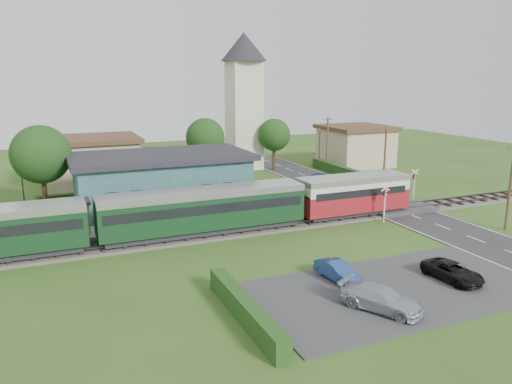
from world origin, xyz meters
name	(u,v)px	position (x,y,z in m)	size (l,w,h in m)	color
ground	(316,230)	(0.00, 0.00, 0.00)	(120.00, 120.00, 0.00)	#2D4C19
railway_track	(304,222)	(0.00, 2.00, 0.11)	(76.00, 3.20, 0.49)	#4C443D
road	(414,216)	(10.00, 0.00, 0.03)	(6.00, 70.00, 0.05)	#28282B
car_park	(396,289)	(-1.50, -12.00, 0.04)	(17.00, 9.00, 0.08)	#333335
crossing_deck	(399,209)	(10.00, 2.00, 0.23)	(6.20, 3.40, 0.45)	#333335
platform	(179,224)	(-10.00, 5.20, 0.23)	(30.00, 3.00, 0.45)	gray
equipment_hut	(75,217)	(-18.00, 5.20, 1.75)	(2.30, 2.30, 2.55)	beige
station_building	(162,182)	(-10.00, 10.99, 2.69)	(16.00, 9.00, 5.30)	#377A76
train	(163,214)	(-11.98, 2.00, 2.18)	(43.20, 2.90, 3.40)	#232328
church_tower	(244,91)	(5.00, 28.00, 10.23)	(6.00, 6.00, 17.60)	beige
house_west	(90,161)	(-15.00, 25.00, 2.79)	(10.80, 8.80, 5.50)	tan
house_east	(356,145)	(20.00, 24.00, 2.80)	(8.80, 8.80, 5.50)	tan
hedge_carpark	(245,310)	(-11.00, -12.00, 0.60)	(0.80, 9.00, 1.20)	#193814
hedge_roadside	(352,174)	(14.20, 16.00, 0.60)	(0.80, 18.00, 1.20)	#193814
hedge_station	(153,193)	(-10.00, 15.50, 0.65)	(22.00, 0.80, 1.30)	#193814
tree_a	(41,155)	(-20.00, 14.00, 5.38)	(5.20, 5.20, 8.00)	#332316
tree_b	(205,138)	(-2.00, 23.00, 5.02)	(4.60, 4.60, 7.34)	#332316
tree_c	(274,135)	(8.00, 25.00, 4.65)	(4.20, 4.20, 6.78)	#332316
utility_pole_b	(510,186)	(14.20, -6.00, 3.63)	(1.40, 0.22, 7.00)	#473321
utility_pole_c	(385,157)	(14.20, 10.00, 3.63)	(1.40, 0.22, 7.00)	#473321
utility_pole_d	(327,143)	(14.20, 22.00, 3.63)	(1.40, 0.22, 7.00)	#473321
crossing_signal_near	(385,198)	(6.40, -0.41, 2.14)	(0.84, 0.28, 3.28)	silver
crossing_signal_far	(414,180)	(13.60, 4.39, 2.14)	(0.84, 0.28, 3.28)	silver
streetlamp_west	(21,171)	(-22.00, 20.00, 3.04)	(0.30, 0.30, 5.15)	#3F3F47
streetlamp_east	(320,142)	(16.00, 27.00, 3.04)	(0.30, 0.30, 5.15)	#3F3F47
car_on_road	(320,178)	(9.35, 15.27, 0.71)	(1.55, 3.85, 1.31)	navy
car_park_blue	(337,271)	(-3.95, -9.50, 0.64)	(1.19, 3.41, 1.12)	navy
car_park_silver	(381,298)	(-3.99, -13.83, 0.73)	(1.81, 4.45, 1.29)	#A0ABB4
car_park_dark	(453,271)	(2.45, -12.30, 0.62)	(1.81, 3.92, 1.09)	black
pedestrian_near	(250,203)	(-3.59, 5.17, 1.43)	(0.71, 0.47, 1.96)	gray
pedestrian_far	(128,215)	(-13.99, 5.44, 1.40)	(0.92, 0.72, 1.89)	gray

